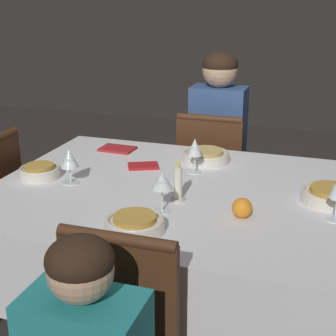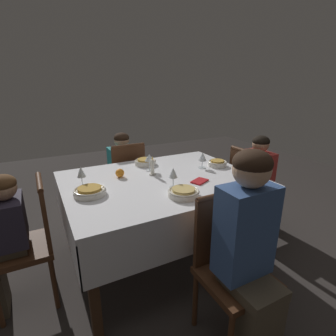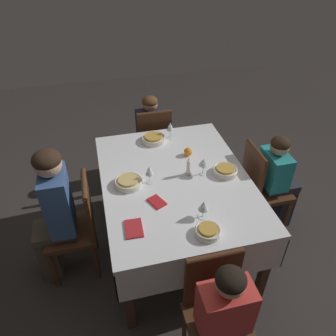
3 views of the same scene
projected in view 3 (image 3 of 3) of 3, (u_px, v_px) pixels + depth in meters
The scene contains 22 objects.
ground_plane at pixel (174, 241), 3.05m from camera, with size 8.00×8.00×0.00m, color #332D2B.
dining_table at pixel (175, 186), 2.64m from camera, with size 1.51×1.15×0.76m.
chair_south at pixel (78, 224), 2.56m from camera, with size 0.38×0.39×0.90m.
chair_north at pixel (261, 185), 2.93m from camera, with size 0.38×0.39×0.90m.
chair_east at pixel (216, 310), 2.00m from camera, with size 0.39×0.38×0.90m.
chair_west at pixel (153, 141), 3.51m from camera, with size 0.39×0.38×0.90m.
person_adult_denim at pixel (53, 210), 2.42m from camera, with size 0.30×0.34×1.20m.
person_child_teal at pixel (278, 179), 2.93m from camera, with size 0.30×0.33×0.98m.
person_child_red at pixel (227, 330), 1.84m from camera, with size 0.33×0.30×1.01m.
person_child_dark at pixel (150, 130), 3.61m from camera, with size 0.33×0.30×0.96m.
bowl_south at pixel (128, 182), 2.51m from camera, with size 0.22×0.22×0.06m.
wine_glass_south at pixel (149, 171), 2.48m from camera, with size 0.06×0.06×0.15m.
bowl_north at pixel (225, 170), 2.62m from camera, with size 0.20×0.20×0.06m.
wine_glass_north at pixel (204, 162), 2.57m from camera, with size 0.08×0.08×0.15m.
bowl_east at pixel (208, 231), 2.12m from camera, with size 0.17×0.17×0.06m.
wine_glass_east at pixel (204, 206), 2.20m from camera, with size 0.07×0.07×0.14m.
bowl_west at pixel (153, 138), 3.00m from camera, with size 0.22×0.22×0.06m.
wine_glass_west at pixel (170, 127), 3.00m from camera, with size 0.07×0.07×0.16m.
candle_centerpiece at pixel (188, 168), 2.59m from camera, with size 0.06×0.06×0.16m.
orange_fruit at pixel (188, 152), 2.82m from camera, with size 0.07×0.07×0.07m, color orange.
napkin_red_folded at pixel (157, 202), 2.37m from camera, with size 0.16×0.14×0.01m.
napkin_spare_side at pixel (134, 228), 2.16m from camera, with size 0.17×0.12×0.01m.
Camera 3 is at (1.94, -0.54, 2.40)m, focal length 35.00 mm.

